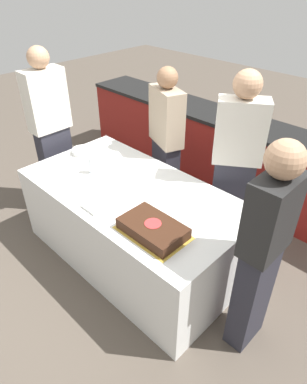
# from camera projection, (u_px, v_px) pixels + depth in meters

# --- Properties ---
(ground_plane) EXTENTS (14.00, 14.00, 0.00)m
(ground_plane) POSITION_uv_depth(u_px,v_px,m) (135.00, 254.00, 3.35)
(ground_plane) COLOR brown
(back_counter) EXTENTS (4.40, 0.58, 0.92)m
(back_counter) POSITION_uv_depth(u_px,v_px,m) (233.00, 157.00, 4.04)
(back_counter) COLOR maroon
(back_counter) RESTS_ON ground_plane
(dining_table) EXTENTS (2.01, 1.06, 0.76)m
(dining_table) POSITION_uv_depth(u_px,v_px,m) (133.00, 224.00, 3.14)
(dining_table) COLOR silver
(dining_table) RESTS_ON ground_plane
(cake) EXTENTS (0.51, 0.33, 0.09)m
(cake) POSITION_uv_depth(u_px,v_px,m) (153.00, 228.00, 2.43)
(cake) COLOR gold
(cake) RESTS_ON dining_table
(plate_stack) EXTENTS (0.20, 0.20, 0.05)m
(plate_stack) POSITION_uv_depth(u_px,v_px,m) (82.00, 151.00, 3.45)
(plate_stack) COLOR white
(plate_stack) RESTS_ON dining_table
(wine_glass) EXTENTS (0.07, 0.07, 0.16)m
(wine_glass) POSITION_uv_depth(u_px,v_px,m) (91.00, 163.00, 3.09)
(wine_glass) COLOR white
(wine_glass) RESTS_ON dining_table
(side_plate_near_cake) EXTENTS (0.22, 0.22, 0.00)m
(side_plate_near_cake) POSITION_uv_depth(u_px,v_px,m) (178.00, 210.00, 2.68)
(side_plate_near_cake) COLOR white
(side_plate_near_cake) RESTS_ON dining_table
(utensil_pile) EXTENTS (0.17, 0.10, 0.02)m
(utensil_pile) POSITION_uv_depth(u_px,v_px,m) (92.00, 208.00, 2.69)
(utensil_pile) COLOR white
(utensil_pile) RESTS_ON dining_table
(person_cutting_cake) EXTENTS (0.45, 0.40, 1.72)m
(person_cutting_cake) POSITION_uv_depth(u_px,v_px,m) (235.00, 165.00, 2.98)
(person_cutting_cake) COLOR #282833
(person_cutting_cake) RESTS_ON ground_plane
(person_seated_left) EXTENTS (0.21, 0.40, 1.75)m
(person_seated_left) POSITION_uv_depth(u_px,v_px,m) (52.00, 132.00, 3.55)
(person_seated_left) COLOR #282833
(person_seated_left) RESTS_ON ground_plane
(person_seated_right) EXTENTS (0.22, 0.36, 1.64)m
(person_seated_right) POSITION_uv_depth(u_px,v_px,m) (262.00, 252.00, 2.15)
(person_seated_right) COLOR #282833
(person_seated_right) RESTS_ON ground_plane
(person_standing_back) EXTENTS (0.46, 0.34, 1.60)m
(person_standing_back) POSITION_uv_depth(u_px,v_px,m) (166.00, 144.00, 3.50)
(person_standing_back) COLOR #282833
(person_standing_back) RESTS_ON ground_plane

